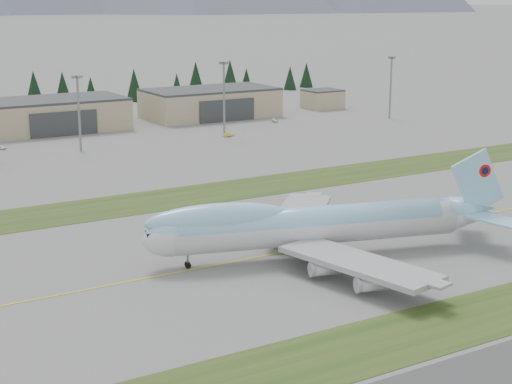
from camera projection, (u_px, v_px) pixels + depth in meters
ground at (363, 237)px, 147.23m from camera, size 7000.00×7000.00×0.00m
grass_strip_far at (245, 188)px, 184.86m from camera, size 400.00×18.00×0.08m
taxiway_line_main at (363, 237)px, 147.23m from camera, size 400.00×0.40×0.02m
boeing_747_freighter at (313, 225)px, 134.83m from camera, size 66.82×55.62×17.60m
hangar_center at (52, 115)px, 263.90m from camera, size 48.00×26.60×10.80m
hangar_right at (210, 103)px, 293.42m from camera, size 48.00×26.60×10.80m
control_shed at (323, 99)px, 316.82m from camera, size 14.00×12.00×7.60m
floodlight_masts at (143, 93)px, 236.64m from camera, size 165.29×10.79×23.94m
service_vehicle_a at (2, 149)px, 232.10m from camera, size 2.45×3.73×1.18m
service_vehicle_b at (229, 136)px, 253.67m from camera, size 3.70×1.31×1.22m
service_vehicle_c at (275, 122)px, 282.91m from camera, size 2.72×4.22×1.14m
conifer_belt at (52, 89)px, 323.69m from camera, size 273.19×14.40×15.85m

